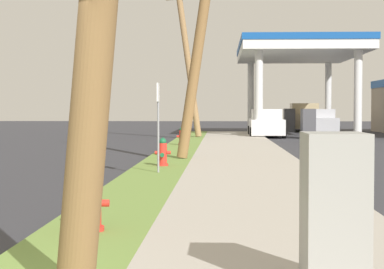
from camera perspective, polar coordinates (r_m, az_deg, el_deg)
name	(u,v)px	position (r m, az deg, el deg)	size (l,w,h in m)	color
fire_hydrant_nearest	(92,205)	(8.64, -8.29, -5.82)	(0.42, 0.38, 0.74)	red
fire_hydrant_second	(163,154)	(18.10, -2.45, -1.59)	(0.42, 0.38, 0.74)	red
fire_hydrant_third	(182,137)	(28.32, -0.86, -0.21)	(0.42, 0.37, 0.74)	red
utility_pole_background	(188,60)	(36.34, -0.35, 6.24)	(2.01, 1.06, 7.99)	#937047
utility_cabinet	(334,217)	(5.87, 11.75, -6.76)	(0.57, 0.70, 1.33)	slate
street_sign_post	(158,109)	(16.24, -2.83, 2.17)	(0.05, 0.36, 2.12)	gray
car_white_by_near_pump	(266,124)	(38.78, 6.19, 0.85)	(1.97, 4.51, 1.57)	white
car_silver_by_far_pump	(320,122)	(46.16, 10.60, 1.04)	(1.98, 4.52, 1.57)	#BCBCC1
truck_tan_at_forecourt	(303,118)	(50.06, 9.20, 1.36)	(2.20, 5.43, 1.97)	tan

